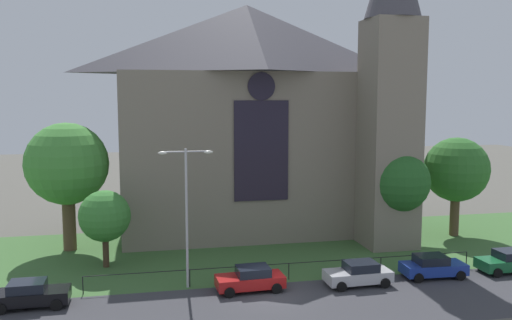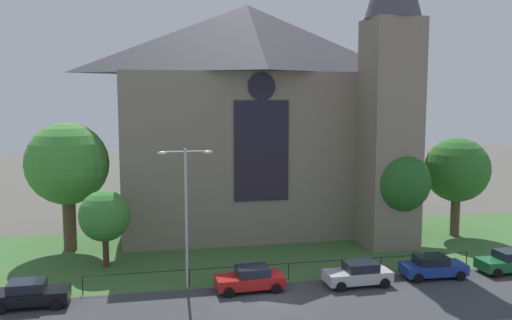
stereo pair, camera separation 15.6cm
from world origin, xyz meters
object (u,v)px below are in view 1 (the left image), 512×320
Objects in this scene: tree_left_far at (67,165)px; parked_car_silver at (358,274)px; parked_car_red at (251,279)px; tree_right_near at (399,182)px; parked_car_blue at (433,266)px; church_building at (257,116)px; tree_right_far at (456,170)px; streetlamp_near at (186,201)px; tree_left_near at (105,216)px; parked_car_green at (509,261)px; parked_car_black at (30,294)px.

tree_left_far reaches higher than parked_car_silver.
parked_car_red is at bearing -44.09° from tree_left_far.
parked_car_red is at bearing -151.67° from tree_right_near.
parked_car_blue is (-0.99, -7.24, -4.53)m from tree_right_near.
church_building is 17.90m from tree_right_far.
parked_car_silver is (3.32, -15.84, -9.53)m from church_building.
tree_left_far is 13.42m from streetlamp_near.
parked_car_silver is at bearing 173.94° from parked_car_red.
tree_left_near is 22.71m from parked_car_blue.
church_building is 13.67m from tree_right_near.
tree_left_far is 1.17× the size of tree_right_far.
parked_car_blue is (5.44, 0.41, 0.00)m from parked_car_silver.
tree_right_far is at bearing 19.37° from streetlamp_near.
parked_car_green is at bearing 177.31° from parked_car_red.
church_building is 4.74× the size of tree_left_near.
parked_car_green is at bearing -21.42° from tree_left_far.
tree_left_near is at bearing -145.72° from church_building.
tree_left_near is 0.62× the size of streetlamp_near.
parked_car_black is at bearing -93.42° from tree_left_far.
tree_left_near is 0.55× the size of tree_left_far.
tree_left_far reaches higher than tree_right_near.
tree_right_far reaches higher than tree_right_near.
parked_car_blue is at bearing -1.01° from parked_car_green.
church_building is at bearing -47.43° from parked_car_green.
tree_right_far is 34.62m from parked_car_black.
church_building is 16.56m from streetlamp_near.
parked_car_black and parked_car_green have the same top height.
parked_car_red is 1.01× the size of parked_car_green.
parked_car_silver is at bearing -24.05° from tree_left_near.
tree_left_far is 25.98m from tree_right_near.
church_building reaches higher than parked_car_silver.
tree_left_near is 1.29× the size of parked_car_silver.
tree_left_near is 1.28× the size of parked_car_blue.
parked_car_silver is (19.81, -0.43, 0.00)m from parked_car_black.
tree_left_near is at bearing 165.00° from parked_car_blue.
tree_left_far is at bearing 128.75° from streetlamp_near.
tree_right_far is 2.01× the size of parked_car_silver.
parked_car_green is (27.20, -6.81, -2.91)m from tree_left_near.
parked_car_red and parked_car_blue have the same top height.
tree_left_far is at bearing -46.50° from parked_car_red.
church_building is at bearing 139.97° from tree_right_near.
tree_left_far is 2.35× the size of parked_car_red.
tree_right_far is 2.00× the size of parked_car_red.
parked_car_red is (12.87, 0.01, 0.00)m from parked_car_black.
parked_car_black is at bearing -0.62° from parked_car_green.
parked_car_green is at bearing -46.95° from church_building.
tree_left_far is 27.90m from parked_car_blue.
tree_right_near is 1.82× the size of parked_car_red.
parked_car_silver is (-6.43, -7.65, -4.53)m from tree_right_near.
parked_car_blue is (12.38, -0.04, 0.00)m from parked_car_red.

